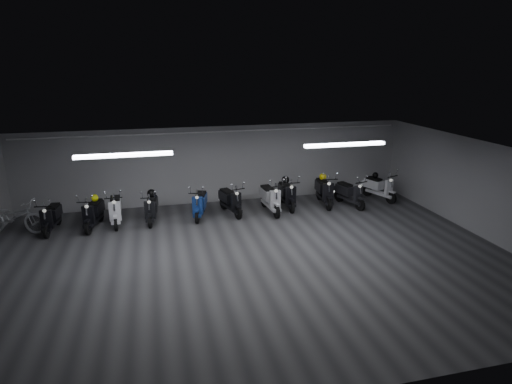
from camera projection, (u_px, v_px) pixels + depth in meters
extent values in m
cube|color=#373739|center=(250.00, 259.00, 11.17)|extent=(14.00, 10.00, 0.01)
cube|color=gray|center=(249.00, 155.00, 10.35)|extent=(14.00, 10.00, 0.01)
cube|color=gray|center=(219.00, 165.00, 15.41)|extent=(14.00, 0.01, 2.80)
cube|color=gray|center=(327.00, 321.00, 6.11)|extent=(14.00, 0.01, 2.80)
cube|color=gray|center=(484.00, 190.00, 12.35)|extent=(0.01, 10.00, 2.80)
cube|color=white|center=(124.00, 155.00, 10.61)|extent=(2.40, 0.18, 0.08)
cube|color=white|center=(345.00, 145.00, 11.98)|extent=(2.40, 0.18, 0.08)
cylinder|color=white|center=(218.00, 132.00, 14.97)|extent=(13.60, 0.05, 0.05)
imported|color=silver|center=(13.00, 213.00, 12.69)|extent=(2.07, 1.25, 1.26)
sphere|color=black|center=(151.00, 193.00, 13.73)|extent=(0.29, 0.29, 0.29)
sphere|color=yellow|center=(323.00, 177.00, 15.38)|extent=(0.26, 0.26, 0.26)
sphere|color=#D5E50D|center=(95.00, 198.00, 13.26)|extent=(0.24, 0.24, 0.24)
sphere|color=black|center=(375.00, 175.00, 15.92)|extent=(0.23, 0.23, 0.23)
sphere|color=black|center=(285.00, 180.00, 15.08)|extent=(0.28, 0.28, 0.28)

